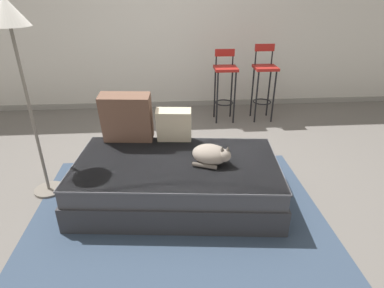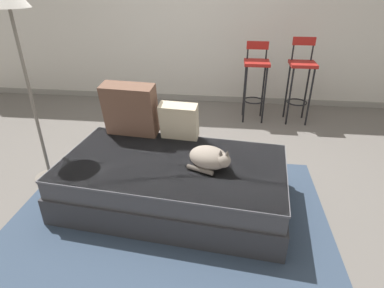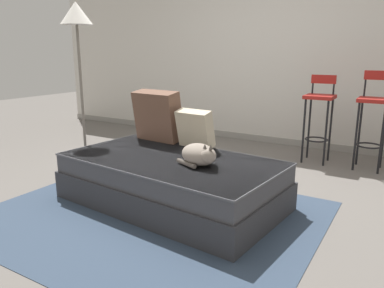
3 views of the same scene
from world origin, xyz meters
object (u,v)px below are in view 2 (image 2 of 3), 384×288
(cat, at_px, (210,158))
(throw_pillow_corner, at_px, (130,110))
(bar_stool_near_window, at_px, (256,74))
(bar_stool_by_doorway, at_px, (301,74))
(couch, at_px, (173,182))
(throw_pillow_middle, at_px, (179,121))
(floor_lamp, at_px, (11,15))

(cat, bearing_deg, throw_pillow_corner, 146.60)
(bar_stool_near_window, xyz_separation_m, bar_stool_by_doorway, (0.57, 0.00, 0.01))
(throw_pillow_corner, height_order, bar_stool_by_doorway, bar_stool_by_doorway)
(couch, relative_size, bar_stool_by_doorway, 1.80)
(throw_pillow_middle, xyz_separation_m, cat, (0.32, -0.47, -0.09))
(couch, xyz_separation_m, cat, (0.31, -0.05, 0.29))
(cat, bearing_deg, floor_lamp, 170.00)
(throw_pillow_middle, bearing_deg, throw_pillow_corner, 174.38)
(throw_pillow_corner, xyz_separation_m, bar_stool_by_doorway, (1.80, 1.50, -0.02))
(couch, distance_m, bar_stool_near_window, 2.15)
(throw_pillow_middle, distance_m, floor_lamp, 1.56)
(couch, xyz_separation_m, bar_stool_by_doorway, (1.33, 1.96, 0.43))
(bar_stool_near_window, distance_m, floor_lamp, 2.80)
(throw_pillow_middle, bearing_deg, floor_lamp, -171.41)
(floor_lamp, bearing_deg, couch, -10.09)
(cat, height_order, bar_stool_by_doorway, bar_stool_by_doorway)
(floor_lamp, bearing_deg, cat, -10.00)
(bar_stool_near_window, distance_m, bar_stool_by_doorway, 0.57)
(throw_pillow_corner, height_order, bar_stool_near_window, bar_stool_near_window)
(throw_pillow_corner, xyz_separation_m, cat, (0.78, -0.51, -0.17))
(bar_stool_by_doorway, bearing_deg, throw_pillow_middle, -130.93)
(throw_pillow_middle, bearing_deg, bar_stool_by_doorway, 49.07)
(couch, relative_size, floor_lamp, 1.10)
(bar_stool_by_doorway, distance_m, floor_lamp, 3.24)
(throw_pillow_middle, bearing_deg, cat, -55.99)
(throw_pillow_corner, bearing_deg, cat, -33.40)
(cat, relative_size, bar_stool_by_doorway, 0.36)
(throw_pillow_middle, height_order, floor_lamp, floor_lamp)
(throw_pillow_middle, relative_size, cat, 0.93)
(throw_pillow_corner, relative_size, bar_stool_by_doorway, 0.47)
(couch, relative_size, throw_pillow_middle, 5.42)
(couch, height_order, throw_pillow_corner, throw_pillow_corner)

